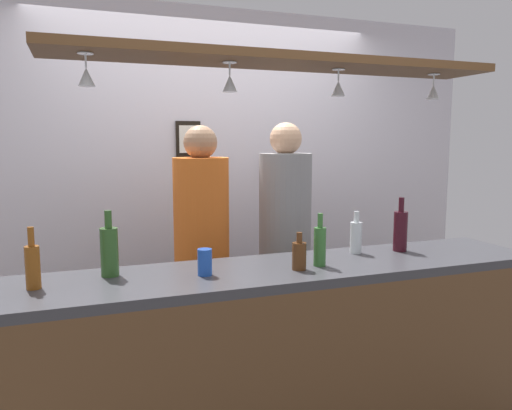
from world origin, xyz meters
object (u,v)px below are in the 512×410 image
(drink_can, at_px, (205,262))
(bottle_beer_amber_tall, at_px, (33,265))
(bottle_wine_dark_red, at_px, (400,230))
(picture_frame_crest, at_px, (188,139))
(bottle_beer_green_import, at_px, (320,245))
(bottle_beer_brown_stubby, at_px, (299,255))
(person_right_grey_shirt, at_px, (285,230))
(picture_frame_lower_pair, at_px, (280,170))
(person_middle_orange_shirt, at_px, (202,238))
(bottle_soda_clear, at_px, (356,236))
(bottle_champagne_green, at_px, (109,250))

(drink_can, bearing_deg, bottle_beer_amber_tall, 176.64)
(bottle_wine_dark_red, height_order, picture_frame_crest, picture_frame_crest)
(bottle_beer_green_import, xyz_separation_m, bottle_beer_brown_stubby, (-0.12, -0.03, -0.03))
(bottle_beer_amber_tall, distance_m, picture_frame_crest, 1.76)
(person_right_grey_shirt, relative_size, drink_can, 14.38)
(picture_frame_lower_pair, bearing_deg, person_middle_orange_shirt, -140.63)
(person_right_grey_shirt, distance_m, drink_can, 1.07)
(bottle_wine_dark_red, bearing_deg, bottle_beer_amber_tall, -177.77)
(person_right_grey_shirt, xyz_separation_m, picture_frame_crest, (-0.49, 0.65, 0.59))
(picture_frame_lower_pair, bearing_deg, picture_frame_crest, 180.00)
(bottle_soda_clear, relative_size, bottle_champagne_green, 0.77)
(bottle_wine_dark_red, xyz_separation_m, picture_frame_crest, (-0.90, 1.31, 0.50))
(bottle_wine_dark_red, bearing_deg, bottle_soda_clear, 172.07)
(person_middle_orange_shirt, bearing_deg, bottle_beer_brown_stubby, -72.17)
(person_right_grey_shirt, relative_size, bottle_beer_green_import, 6.75)
(bottle_soda_clear, bearing_deg, picture_frame_crest, 116.56)
(bottle_beer_green_import, xyz_separation_m, picture_frame_crest, (-0.33, 1.45, 0.52))
(person_middle_orange_shirt, bearing_deg, bottle_champagne_green, -132.21)
(picture_frame_crest, bearing_deg, bottle_champagne_green, -116.75)
(picture_frame_crest, bearing_deg, person_right_grey_shirt, -52.80)
(person_right_grey_shirt, xyz_separation_m, bottle_beer_amber_tall, (-1.45, -0.74, 0.07))
(bottle_champagne_green, bearing_deg, bottle_soda_clear, 0.60)
(bottle_champagne_green, relative_size, drink_can, 2.46)
(bottle_wine_dark_red, bearing_deg, picture_frame_crest, 124.38)
(bottle_beer_amber_tall, xyz_separation_m, bottle_soda_clear, (1.60, 0.11, -0.01))
(bottle_beer_green_import, distance_m, bottle_wine_dark_red, 0.59)
(bottle_wine_dark_red, bearing_deg, person_middle_orange_shirt, 145.41)
(bottle_beer_amber_tall, relative_size, picture_frame_lower_pair, 0.87)
(bottle_beer_green_import, relative_size, picture_frame_crest, 1.00)
(bottle_beer_amber_tall, bearing_deg, bottle_wine_dark_red, 2.23)
(bottle_beer_amber_tall, height_order, bottle_wine_dark_red, bottle_wine_dark_red)
(bottle_beer_brown_stubby, height_order, drink_can, bottle_beer_brown_stubby)
(person_middle_orange_shirt, bearing_deg, bottle_beer_amber_tall, -140.45)
(person_right_grey_shirt, bearing_deg, picture_frame_lower_pair, 70.40)
(person_right_grey_shirt, xyz_separation_m, drink_can, (-0.73, -0.78, 0.03))
(bottle_beer_brown_stubby, bearing_deg, bottle_beer_green_import, 13.65)
(drink_can, distance_m, picture_frame_lower_pair, 1.75)
(person_middle_orange_shirt, height_order, bottle_wine_dark_red, person_middle_orange_shirt)
(bottle_beer_brown_stubby, bearing_deg, person_middle_orange_shirt, 107.83)
(bottle_beer_brown_stubby, bearing_deg, picture_frame_lower_pair, 70.71)
(bottle_wine_dark_red, relative_size, picture_frame_lower_pair, 1.00)
(bottle_beer_brown_stubby, xyz_separation_m, bottle_soda_clear, (0.44, 0.21, 0.02))
(bottle_soda_clear, distance_m, bottle_champagne_green, 1.29)
(picture_frame_lower_pair, bearing_deg, drink_can, -124.06)
(person_right_grey_shirt, distance_m, bottle_beer_green_import, 0.83)
(bottle_beer_brown_stubby, height_order, picture_frame_lower_pair, picture_frame_lower_pair)
(drink_can, bearing_deg, person_right_grey_shirt, 46.74)
(bottle_beer_brown_stubby, distance_m, bottle_beer_amber_tall, 1.17)
(bottle_beer_brown_stubby, height_order, bottle_beer_amber_tall, bottle_beer_amber_tall)
(bottle_soda_clear, distance_m, picture_frame_lower_pair, 1.31)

